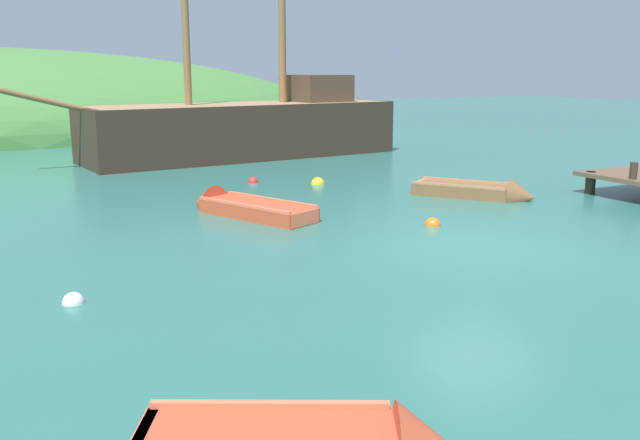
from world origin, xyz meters
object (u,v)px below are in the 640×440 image
Objects in this scene: buoy_yellow at (318,184)px; sailing_ship at (246,135)px; rowboat_portside at (481,193)px; buoy_white at (74,303)px; rowboat_near_dock at (241,209)px; buoy_orange at (432,225)px; buoy_red at (253,182)px.

sailing_ship is at bearing 85.89° from buoy_yellow.
rowboat_portside is 9.76× the size of buoy_white.
rowboat_near_dock is 4.70m from buoy_orange.
sailing_ship is at bearing 59.99° from buoy_white.
sailing_ship is 11.32m from rowboat_near_dock.
rowboat_near_dock is 9.15× the size of buoy_yellow.
buoy_red is at bearing 65.08° from sailing_ship.
rowboat_portside is 12.04m from buoy_white.
sailing_ship is at bearing -45.19° from rowboat_near_dock.
sailing_ship is at bearing 70.36° from buoy_red.
rowboat_near_dock is (-4.28, -10.46, -0.75)m from sailing_ship.
sailing_ship is 45.45× the size of buoy_white.
rowboat_near_dock is at bearing 62.47° from sailing_ship.
rowboat_near_dock is 10.49× the size of buoy_orange.
buoy_red is (-2.18, -6.11, -0.87)m from sailing_ship.
buoy_yellow is 1.25× the size of buoy_white.
buoy_white is at bearing -125.84° from buoy_red.
sailing_ship reaches higher than buoy_red.
buoy_red is (-1.65, 1.23, 0.00)m from buoy_yellow.
rowboat_portside reaches higher than buoy_yellow.
rowboat_near_dock is 1.18× the size of rowboat_portside.
buoy_yellow is at bearing -36.64° from buoy_red.
buoy_yellow is at bearing -73.26° from rowboat_near_dock.
buoy_yellow reaches higher than buoy_red.
buoy_orange is at bearing 12.38° from buoy_white.
sailing_ship reaches higher than buoy_white.
buoy_white is (-8.91, -15.43, -0.87)m from sailing_ship.
rowboat_portside is (2.44, -11.45, -0.76)m from sailing_ship.
buoy_orange is at bearing -156.08° from rowboat_near_dock.
buoy_yellow is 11.65m from buoy_white.
buoy_orange is (8.06, 1.77, 0.00)m from buoy_white.
sailing_ship is 36.23× the size of buoy_yellow.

